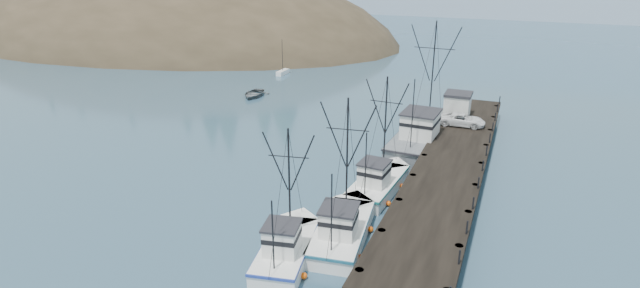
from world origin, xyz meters
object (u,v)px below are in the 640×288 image
object	(u,v)px
trawler_mid	(288,247)
pier_shed	(458,104)
work_vessel	(424,135)
pickup_truck	(462,120)
pier	(452,162)
trawler_near	(343,228)
trawler_far	(379,182)
motorboat	(254,96)

from	to	relation	value
trawler_mid	pier_shed	world-z (taller)	trawler_mid
work_vessel	pickup_truck	distance (m)	4.66
pier	work_vessel	size ratio (longest dim) A/B	2.65
trawler_near	trawler_far	world-z (taller)	trawler_near
trawler_near	trawler_mid	distance (m)	4.67
trawler_near	pier_shed	size ratio (longest dim) A/B	3.39
trawler_near	pier_shed	bearing A→B (deg)	81.12
trawler_mid	trawler_near	bearing A→B (deg)	54.57
work_vessel	motorboat	bearing A→B (deg)	157.99
trawler_far	work_vessel	bearing A→B (deg)	83.28
trawler_mid	pickup_truck	distance (m)	29.13
pier	trawler_far	size ratio (longest dim) A/B	4.18
trawler_near	work_vessel	distance (m)	21.62
trawler_far	work_vessel	world-z (taller)	work_vessel
pier	trawler_near	size ratio (longest dim) A/B	4.05
trawler_mid	trawler_far	distance (m)	12.93
pier	trawler_near	distance (m)	15.06
trawler_mid	motorboat	xyz separation A→B (m)	(-23.16, 36.52, -0.82)
pickup_truck	work_vessel	bearing A→B (deg)	123.87
trawler_mid	trawler_far	xyz separation A→B (m)	(2.98, 12.58, 0.00)
pier	motorboat	bearing A→B (deg)	149.24
work_vessel	trawler_far	bearing A→B (deg)	-96.72
trawler_mid	pickup_truck	world-z (taller)	trawler_mid
trawler_near	pier_shed	xyz separation A→B (m)	(4.32, 27.61, 2.60)
pier	work_vessel	world-z (taller)	work_vessel
pier	pickup_truck	world-z (taller)	pickup_truck
pier_shed	pickup_truck	size ratio (longest dim) A/B	0.65
trawler_far	pier	bearing A→B (deg)	42.50
trawler_near	motorboat	size ratio (longest dim) A/B	2.02
pickup_truck	trawler_near	bearing A→B (deg)	165.55
pier	motorboat	world-z (taller)	pier
trawler_far	work_vessel	xyz separation A→B (m)	(1.50, 12.76, 0.41)
pier	trawler_mid	xyz separation A→B (m)	(-8.52, -17.66, -0.87)
work_vessel	pier_shed	world-z (taller)	work_vessel
pier	motorboat	xyz separation A→B (m)	(-31.68, 18.85, -1.69)
trawler_near	work_vessel	xyz separation A→B (m)	(1.77, 21.54, 0.41)
trawler_far	work_vessel	size ratio (longest dim) A/B	0.63
pier	trawler_mid	distance (m)	19.63
trawler_near	trawler_far	bearing A→B (deg)	88.23
work_vessel	motorboat	world-z (taller)	work_vessel
work_vessel	trawler_near	bearing A→B (deg)	-94.71
trawler_mid	pier_shed	xyz separation A→B (m)	(7.02, 31.41, 2.60)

